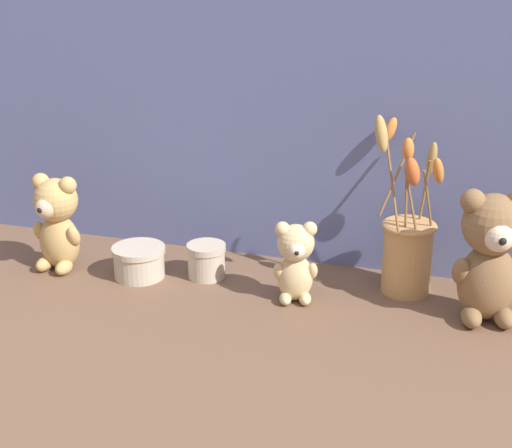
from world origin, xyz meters
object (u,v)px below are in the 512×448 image
object	(u,v)px
teddy_bear_medium	(57,221)
flower_vase	(407,244)
teddy_bear_large	(491,254)
teddy_bear_small	(296,260)
decorative_tin_short	(206,260)
decorative_tin_tall	(139,262)

from	to	relation	value
teddy_bear_medium	flower_vase	xyz separation A→B (m)	(0.65, 0.09, -0.01)
teddy_bear_large	teddy_bear_medium	distance (m)	0.80
teddy_bear_small	decorative_tin_short	size ratio (longest dim) A/B	2.00
decorative_tin_short	decorative_tin_tall	bearing A→B (deg)	-163.49
flower_vase	decorative_tin_short	world-z (taller)	flower_vase
teddy_bear_small	flower_vase	bearing A→B (deg)	27.24
flower_vase	teddy_bear_large	bearing A→B (deg)	-26.14
teddy_bear_large	teddy_bear_medium	world-z (taller)	teddy_bear_large
flower_vase	decorative_tin_tall	distance (m)	0.50
teddy_bear_small	decorative_tin_tall	world-z (taller)	teddy_bear_small
teddy_bear_medium	decorative_tin_tall	size ratio (longest dim) A/B	1.87
teddy_bear_large	teddy_bear_medium	bearing A→B (deg)	-178.34
teddy_bear_medium	teddy_bear_small	xyz separation A→B (m)	(0.47, -0.00, -0.02)
teddy_bear_large	teddy_bear_small	xyz separation A→B (m)	(-0.33, -0.02, -0.04)
teddy_bear_medium	teddy_bear_large	bearing A→B (deg)	1.66
teddy_bear_large	flower_vase	size ratio (longest dim) A/B	0.69
decorative_tin_tall	flower_vase	bearing A→B (deg)	9.64
teddy_bear_large	teddy_bear_small	bearing A→B (deg)	-175.83
flower_vase	teddy_bear_medium	bearing A→B (deg)	-171.89
decorative_tin_tall	teddy_bear_medium	bearing A→B (deg)	-176.54
teddy_bear_medium	decorative_tin_tall	xyz separation A→B (m)	(0.16, 0.01, -0.07)
teddy_bear_medium	teddy_bear_small	bearing A→B (deg)	-0.08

